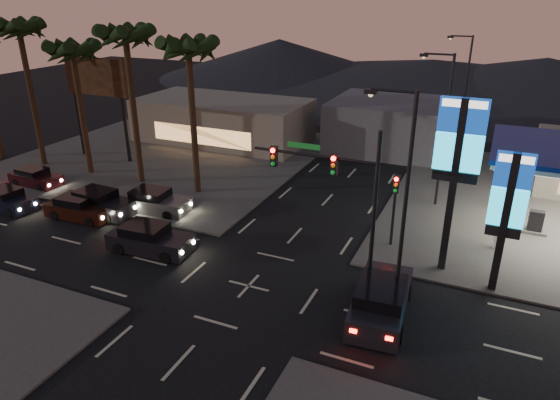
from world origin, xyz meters
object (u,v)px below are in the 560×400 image
at_px(car_lane_a_rear, 8,199).
at_px(car_lane_b_front, 154,202).
at_px(suv_station, 381,300).
at_px(car_lane_b_mid, 99,203).
at_px(car_lane_b_rear, 35,178).
at_px(pylon_sign_tall, 458,153).
at_px(car_lane_a_mid, 80,208).
at_px(pylon_sign_short, 508,202).
at_px(traffic_signal_mast, 338,185).
at_px(car_lane_a_front, 150,239).

xyz_separation_m(car_lane_a_rear, car_lane_b_front, (9.29, 3.50, 0.07)).
xyz_separation_m(car_lane_a_rear, suv_station, (25.56, -1.78, 0.18)).
relative_size(car_lane_b_front, suv_station, 0.88).
distance_m(car_lane_b_mid, car_lane_b_rear, 8.19).
bearing_deg(car_lane_b_front, car_lane_b_mid, -151.57).
xyz_separation_m(pylon_sign_tall, car_lane_b_rear, (-29.30, 0.30, -5.77)).
height_order(pylon_sign_tall, car_lane_a_mid, pylon_sign_tall).
bearing_deg(car_lane_b_front, pylon_sign_short, -2.75).
height_order(pylon_sign_tall, car_lane_b_front, pylon_sign_tall).
bearing_deg(car_lane_a_rear, car_lane_a_mid, 8.11).
bearing_deg(pylon_sign_short, car_lane_a_rear, -175.23).
bearing_deg(car_lane_a_mid, traffic_signal_mast, -2.62).
xyz_separation_m(traffic_signal_mast, car_lane_b_mid, (-16.62, 1.83, -4.50)).
bearing_deg(car_lane_b_rear, car_lane_a_front, -18.76).
xyz_separation_m(pylon_sign_short, suv_station, (-4.49, -4.28, -3.84)).
height_order(car_lane_a_front, suv_station, suv_station).
relative_size(car_lane_a_front, suv_station, 0.90).
bearing_deg(pylon_sign_short, car_lane_b_front, 177.25).
xyz_separation_m(pylon_sign_short, car_lane_b_mid, (-23.86, -0.68, -3.92)).
xyz_separation_m(car_lane_a_front, car_lane_a_rear, (-12.36, 0.99, -0.09)).
relative_size(pylon_sign_tall, car_lane_a_rear, 2.07).
bearing_deg(car_lane_a_front, pylon_sign_tall, 16.48).
height_order(car_lane_a_rear, car_lane_b_front, car_lane_b_front).
bearing_deg(car_lane_a_rear, pylon_sign_short, 4.77).
bearing_deg(pylon_sign_tall, traffic_signal_mast, -143.48).
distance_m(pylon_sign_tall, car_lane_b_front, 19.13).
relative_size(pylon_sign_tall, pylon_sign_short, 1.29).
bearing_deg(suv_station, pylon_sign_short, 43.62).
bearing_deg(car_lane_b_mid, car_lane_b_front, 28.43).
distance_m(traffic_signal_mast, suv_station, 5.49).
relative_size(car_lane_a_mid, car_lane_b_mid, 0.92).
xyz_separation_m(pylon_sign_tall, traffic_signal_mast, (-4.74, -3.51, -1.17)).
bearing_deg(suv_station, traffic_signal_mast, 147.23).
relative_size(pylon_sign_tall, car_lane_b_front, 1.88).
bearing_deg(traffic_signal_mast, car_lane_a_mid, 177.38).
xyz_separation_m(traffic_signal_mast, car_lane_b_front, (-13.52, 3.51, -4.52)).
xyz_separation_m(pylon_sign_tall, car_lane_a_front, (-15.20, -4.50, -5.67)).
xyz_separation_m(car_lane_a_front, car_lane_b_front, (-3.07, 4.49, -0.02)).
distance_m(pylon_sign_tall, traffic_signal_mast, 6.02).
distance_m(car_lane_a_mid, car_lane_b_front, 4.65).
height_order(car_lane_a_mid, car_lane_b_mid, car_lane_b_mid).
bearing_deg(car_lane_b_rear, pylon_sign_short, -2.33).
bearing_deg(traffic_signal_mast, car_lane_b_rear, 171.19).
bearing_deg(suv_station, car_lane_b_rear, 168.46).
distance_m(traffic_signal_mast, car_lane_b_mid, 17.31).
bearing_deg(car_lane_b_mid, pylon_sign_tall, 4.49).
bearing_deg(suv_station, car_lane_a_rear, 176.03).
distance_m(car_lane_a_mid, suv_station, 20.21).
height_order(pylon_sign_tall, traffic_signal_mast, pylon_sign_tall).
bearing_deg(car_lane_b_front, traffic_signal_mast, -14.55).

